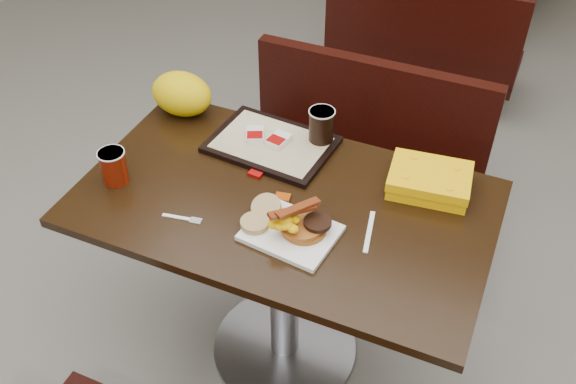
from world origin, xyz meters
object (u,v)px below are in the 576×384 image
at_px(hashbrown_sleeve_left, 255,135).
at_px(fork, 176,217).
at_px(bench_far_s, 427,34).
at_px(tray, 271,144).
at_px(knife, 369,232).
at_px(pancake_stack, 304,227).
at_px(paper_bag, 182,94).
at_px(clamshell, 429,181).
at_px(bench_near_n, 354,164).
at_px(table_near, 284,283).
at_px(hashbrown_sleeve_right, 279,140).
at_px(coffee_cup_near, 114,167).
at_px(coffee_cup_far, 321,125).
at_px(platter, 291,233).

bearing_deg(hashbrown_sleeve_left, fork, -121.97).
height_order(bench_far_s, tray, tray).
xyz_separation_m(knife, tray, (-0.41, 0.24, 0.01)).
height_order(pancake_stack, paper_bag, paper_bag).
relative_size(knife, clamshell, 0.69).
bearing_deg(hashbrown_sleeve_left, clamshell, -25.28).
xyz_separation_m(bench_near_n, fork, (-0.25, -0.89, 0.39)).
height_order(pancake_stack, tray, pancake_stack).
distance_m(table_near, hashbrown_sleeve_right, 0.47).
height_order(coffee_cup_near, fork, coffee_cup_near).
distance_m(pancake_stack, coffee_cup_far, 0.41).
relative_size(knife, tray, 0.43).
distance_m(hashbrown_sleeve_right, paper_bag, 0.38).
relative_size(bench_near_n, bench_far_s, 1.00).
bearing_deg(coffee_cup_far, paper_bag, -177.59).
bearing_deg(pancake_stack, platter, -150.19).
bearing_deg(coffee_cup_near, platter, -0.08).
bearing_deg(paper_bag, pancake_stack, -32.07).
height_order(pancake_stack, fork, pancake_stack).
bearing_deg(pancake_stack, knife, 25.39).
xyz_separation_m(bench_far_s, clamshell, (0.37, -1.69, 0.42)).
bearing_deg(tray, pancake_stack, -47.74).
height_order(bench_far_s, hashbrown_sleeve_left, hashbrown_sleeve_left).
bearing_deg(coffee_cup_near, knife, 7.06).
relative_size(coffee_cup_near, knife, 0.66).
bearing_deg(fork, clamshell, 23.29).
relative_size(tray, paper_bag, 1.80).
relative_size(tray, coffee_cup_far, 3.51).
bearing_deg(platter, clamshell, 55.24).
height_order(pancake_stack, hashbrown_sleeve_right, pancake_stack).
distance_m(table_near, tray, 0.46).
xyz_separation_m(platter, coffee_cup_far, (-0.07, 0.42, 0.06)).
distance_m(fork, hashbrown_sleeve_left, 0.41).
bearing_deg(tray, paper_bag, 175.65).
relative_size(bench_near_n, coffee_cup_far, 9.24).
bearing_deg(bench_near_n, knife, -69.70).
xyz_separation_m(bench_far_s, coffee_cup_far, (0.00, -1.61, 0.46)).
xyz_separation_m(bench_far_s, pancake_stack, (0.11, -2.00, 0.42)).
bearing_deg(fork, paper_bag, 108.31).
bearing_deg(paper_bag, bench_near_n, 40.88).
bearing_deg(pancake_stack, bench_far_s, 93.04).
distance_m(platter, tray, 0.40).
distance_m(coffee_cup_near, coffee_cup_far, 0.65).
height_order(bench_near_n, tray, tray).
bearing_deg(hashbrown_sleeve_left, coffee_cup_far, -4.33).
bearing_deg(bench_far_s, coffee_cup_near, -103.78).
distance_m(fork, clamshell, 0.74).
distance_m(platter, fork, 0.33).
xyz_separation_m(pancake_stack, fork, (-0.36, -0.08, -0.03)).
relative_size(coffee_cup_near, paper_bag, 0.51).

